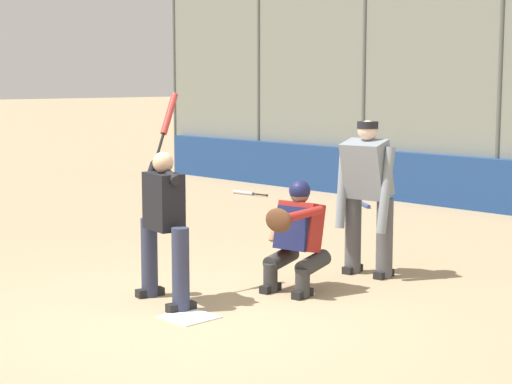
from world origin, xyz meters
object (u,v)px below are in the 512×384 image
Objects in this scene: catcher_behind_plate at (295,235)px; spare_bat_near_backstop at (363,204)px; batter_at_plate at (164,222)px; umpire_home at (367,193)px; spare_bat_by_padding at (246,193)px.

spare_bat_near_backstop is (3.30, -5.16, -0.56)m from catcher_behind_plate.
spare_bat_near_backstop is at bearing -56.13° from batter_at_plate.
umpire_home is at bearing -102.32° from catcher_behind_plate.
batter_at_plate reaches higher than catcher_behind_plate.
catcher_behind_plate is at bearing 79.45° from umpire_home.
batter_at_plate reaches higher than umpire_home.
umpire_home reaches higher than spare_bat_by_padding.
catcher_behind_plate is 1.59× the size of spare_bat_near_backstop.
spare_bat_near_backstop is at bearing -67.13° from catcher_behind_plate.
batter_at_plate is at bearing -33.75° from spare_bat_near_backstop.
umpire_home is (-0.05, -1.08, 0.33)m from catcher_behind_plate.
spare_bat_by_padding is at bearing -48.97° from catcher_behind_plate.
spare_bat_near_backstop is 0.87× the size of spare_bat_by_padding.
umpire_home is 6.91m from spare_bat_by_padding.
spare_bat_near_backstop and spare_bat_by_padding have the same top height.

